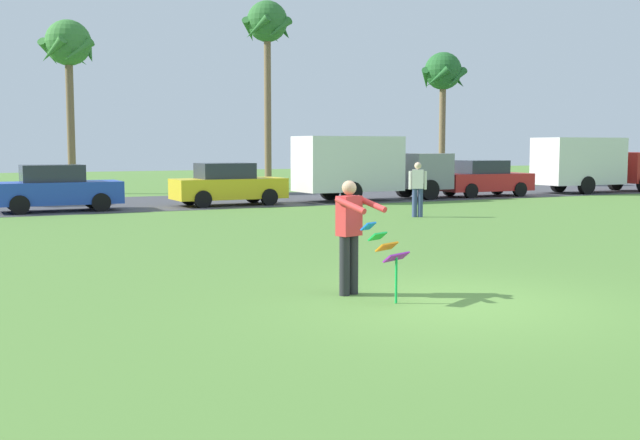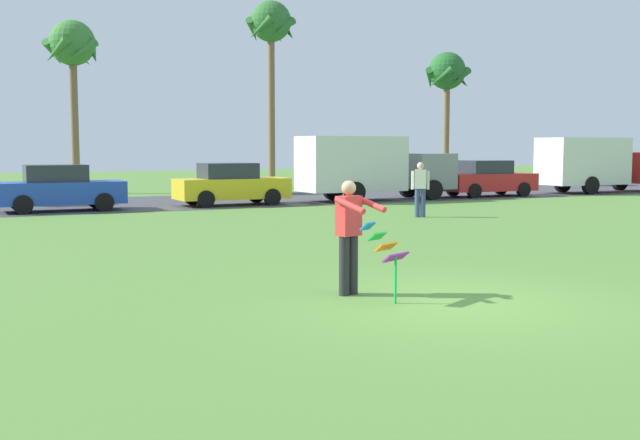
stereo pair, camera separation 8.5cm
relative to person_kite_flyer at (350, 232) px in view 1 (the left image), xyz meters
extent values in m
plane|color=#568438|center=(1.06, -1.19, -0.95)|extent=(120.00, 120.00, 0.00)
cube|color=#424247|center=(1.06, 19.94, -0.95)|extent=(120.00, 8.00, 0.01)
cylinder|color=#26262B|center=(0.08, 0.05, -0.50)|extent=(0.16, 0.16, 0.90)
cylinder|color=#26262B|center=(-0.09, -0.01, -0.50)|extent=(0.16, 0.16, 0.90)
cube|color=red|center=(-0.01, 0.02, 0.25)|extent=(0.41, 0.32, 0.60)
sphere|color=tan|center=(-0.01, 0.02, 0.67)|extent=(0.22, 0.22, 0.22)
cylinder|color=red|center=(0.28, -0.15, 0.43)|extent=(0.26, 0.58, 0.24)
cylinder|color=red|center=(-0.14, -0.28, 0.43)|extent=(0.26, 0.58, 0.24)
cube|color=blue|center=(0.09, -0.41, 0.13)|extent=(0.26, 0.22, 0.12)
cube|color=green|center=(0.16, -0.55, -0.01)|extent=(0.35, 0.27, 0.12)
cube|color=orange|center=(0.23, -0.70, -0.14)|extent=(0.44, 0.31, 0.12)
cube|color=purple|center=(0.30, -0.85, -0.28)|extent=(0.52, 0.35, 0.12)
cylinder|color=green|center=(0.30, -0.85, -0.61)|extent=(0.04, 0.04, 0.67)
cube|color=#2347B7|center=(-2.01, 17.54, -0.31)|extent=(4.22, 1.74, 0.76)
cube|color=#282D38|center=(-2.16, 17.54, 0.35)|extent=(2.03, 1.41, 0.60)
cylinder|color=black|center=(-0.71, 18.36, -0.63)|extent=(0.64, 0.23, 0.64)
cylinder|color=black|center=(-0.70, 16.74, -0.63)|extent=(0.64, 0.23, 0.64)
cylinder|color=black|center=(-3.32, 18.33, -0.63)|extent=(0.64, 0.23, 0.64)
cylinder|color=black|center=(-3.30, 16.72, -0.63)|extent=(0.64, 0.23, 0.64)
cube|color=yellow|center=(4.17, 17.54, -0.31)|extent=(4.23, 1.78, 0.76)
cube|color=#282D38|center=(4.02, 17.53, 0.35)|extent=(2.04, 1.43, 0.60)
cylinder|color=black|center=(5.46, 18.37, -0.63)|extent=(0.64, 0.23, 0.64)
cylinder|color=black|center=(5.49, 16.76, -0.63)|extent=(0.64, 0.23, 0.64)
cylinder|color=black|center=(2.85, 18.32, -0.63)|extent=(0.64, 0.23, 0.64)
cylinder|color=black|center=(2.88, 16.70, -0.63)|extent=(0.64, 0.23, 0.64)
cube|color=gray|center=(12.95, 17.60, 0.22)|extent=(1.84, 1.94, 1.50)
cube|color=silver|center=(9.25, 17.52, 0.57)|extent=(4.24, 2.10, 2.20)
cylinder|color=black|center=(12.58, 18.52, -0.53)|extent=(0.85, 0.30, 0.84)
cylinder|color=black|center=(12.62, 16.68, -0.53)|extent=(0.85, 0.30, 0.84)
cylinder|color=black|center=(8.87, 18.43, -0.53)|extent=(0.85, 0.30, 0.84)
cylinder|color=black|center=(8.92, 16.59, -0.53)|extent=(0.85, 0.30, 0.84)
cube|color=red|center=(16.12, 17.54, -0.31)|extent=(4.25, 1.82, 0.76)
cube|color=#282D38|center=(15.97, 17.54, 0.35)|extent=(2.05, 1.45, 0.60)
cylinder|color=black|center=(17.44, 18.31, -0.63)|extent=(0.65, 0.24, 0.64)
cylinder|color=black|center=(17.40, 16.69, -0.63)|extent=(0.65, 0.24, 0.64)
cylinder|color=black|center=(14.84, 18.38, -0.63)|extent=(0.65, 0.24, 0.64)
cylinder|color=black|center=(14.80, 16.77, -0.63)|extent=(0.65, 0.24, 0.64)
cube|color=#B2231E|center=(25.33, 17.50, 0.22)|extent=(1.82, 1.92, 1.50)
cube|color=silver|center=(21.63, 17.55, 0.57)|extent=(4.23, 2.05, 2.20)
cylinder|color=black|center=(25.00, 18.42, -0.53)|extent=(0.84, 0.29, 0.84)
cylinder|color=black|center=(21.29, 18.47, -0.53)|extent=(0.84, 0.29, 0.84)
cylinder|color=black|center=(21.27, 16.63, -0.53)|extent=(0.84, 0.29, 0.84)
cylinder|color=brown|center=(-0.07, 27.63, 2.45)|extent=(0.36, 0.36, 6.79)
sphere|color=#387A33|center=(-0.07, 27.63, 6.04)|extent=(2.10, 2.10, 2.10)
cone|color=#387A33|center=(0.88, 27.63, 5.59)|extent=(0.44, 1.56, 1.28)
cone|color=#387A33|center=(0.22, 28.53, 5.59)|extent=(1.62, 0.90, 1.28)
cone|color=#387A33|center=(-0.84, 28.19, 5.59)|extent=(1.27, 1.52, 1.28)
cone|color=#387A33|center=(-0.84, 27.07, 5.59)|extent=(1.27, 1.52, 1.28)
cone|color=#387A33|center=(0.22, 26.73, 5.59)|extent=(1.62, 0.90, 1.28)
cylinder|color=brown|center=(9.81, 27.53, 3.26)|extent=(0.36, 0.36, 8.43)
sphere|color=#2D6B2D|center=(9.81, 27.53, 7.68)|extent=(2.10, 2.10, 2.10)
cone|color=#2D6B2D|center=(10.76, 27.53, 7.23)|extent=(0.44, 1.56, 1.28)
cone|color=#2D6B2D|center=(10.10, 28.44, 7.23)|extent=(1.62, 0.90, 1.28)
cone|color=#2D6B2D|center=(9.04, 28.09, 7.23)|extent=(1.27, 1.52, 1.28)
cone|color=#2D6B2D|center=(9.04, 26.98, 7.23)|extent=(1.27, 1.52, 1.28)
cone|color=#2D6B2D|center=(10.10, 26.63, 7.23)|extent=(1.62, 0.90, 1.28)
cylinder|color=brown|center=(20.09, 26.58, 2.17)|extent=(0.36, 0.36, 6.25)
sphere|color=#236028|center=(20.09, 26.58, 5.50)|extent=(2.10, 2.10, 2.10)
cone|color=#236028|center=(21.04, 26.58, 5.05)|extent=(0.44, 1.56, 1.28)
cone|color=#236028|center=(20.38, 27.48, 5.05)|extent=(1.62, 0.90, 1.28)
cone|color=#236028|center=(19.32, 27.13, 5.05)|extent=(1.27, 1.52, 1.28)
cone|color=#236028|center=(19.32, 26.02, 5.05)|extent=(1.27, 1.52, 1.28)
cone|color=#236028|center=(20.38, 25.67, 5.05)|extent=(1.62, 0.90, 1.28)
cylinder|color=#384772|center=(7.87, 10.44, -0.50)|extent=(0.16, 0.16, 0.90)
cylinder|color=#384772|center=(8.03, 10.34, -0.50)|extent=(0.16, 0.16, 0.90)
cube|color=silver|center=(7.95, 10.39, 0.25)|extent=(0.42, 0.38, 0.60)
sphere|color=beige|center=(7.95, 10.39, 0.67)|extent=(0.22, 0.22, 0.22)
cylinder|color=silver|center=(7.75, 10.52, 0.21)|extent=(0.09, 0.09, 0.58)
cylinder|color=silver|center=(8.15, 10.26, 0.21)|extent=(0.09, 0.09, 0.58)
camera|label=1|loc=(-5.43, -10.18, 1.30)|focal=43.45mm
camera|label=2|loc=(-5.35, -10.22, 1.30)|focal=43.45mm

